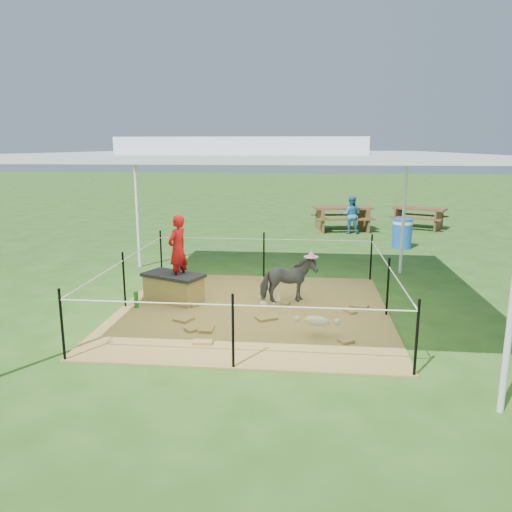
# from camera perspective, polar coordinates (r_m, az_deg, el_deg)

# --- Properties ---
(ground) EXTENTS (90.00, 90.00, 0.00)m
(ground) POSITION_cam_1_polar(r_m,az_deg,el_deg) (8.61, -0.41, -6.39)
(ground) COLOR #2D5919
(ground) RESTS_ON ground
(hay_patch) EXTENTS (4.60, 4.60, 0.03)m
(hay_patch) POSITION_cam_1_polar(r_m,az_deg,el_deg) (8.60, -0.41, -6.30)
(hay_patch) COLOR brown
(hay_patch) RESTS_ON ground
(canopy_tent) EXTENTS (6.30, 6.30, 2.90)m
(canopy_tent) POSITION_cam_1_polar(r_m,az_deg,el_deg) (8.15, -0.44, 11.82)
(canopy_tent) COLOR silver
(canopy_tent) RESTS_ON ground
(rope_fence) EXTENTS (4.54, 4.54, 1.00)m
(rope_fence) POSITION_cam_1_polar(r_m,az_deg,el_deg) (8.42, -0.41, -2.25)
(rope_fence) COLOR black
(rope_fence) RESTS_ON ground
(straw_bale) EXTENTS (1.13, 0.87, 0.45)m
(straw_bale) POSITION_cam_1_polar(r_m,az_deg,el_deg) (9.17, -9.39, -3.71)
(straw_bale) COLOR olive
(straw_bale) RESTS_ON hay_patch
(dark_cloth) EXTENTS (1.22, 0.95, 0.06)m
(dark_cloth) POSITION_cam_1_polar(r_m,az_deg,el_deg) (9.10, -9.45, -2.18)
(dark_cloth) COLOR black
(dark_cloth) RESTS_ON straw_bale
(woman) EXTENTS (0.44, 0.52, 1.22)m
(woman) POSITION_cam_1_polar(r_m,az_deg,el_deg) (8.95, -8.96, 1.40)
(woman) COLOR #B11111
(woman) RESTS_ON straw_bale
(green_bottle) EXTENTS (0.10, 0.10, 0.28)m
(green_bottle) POSITION_cam_1_polar(r_m,az_deg,el_deg) (8.94, -13.54, -4.87)
(green_bottle) COLOR #1A751A
(green_bottle) RESTS_ON hay_patch
(pony) EXTENTS (1.07, 0.77, 0.83)m
(pony) POSITION_cam_1_polar(r_m,az_deg,el_deg) (8.90, 3.68, -2.80)
(pony) COLOR #454549
(pony) RESTS_ON hay_patch
(pink_hat) EXTENTS (0.26, 0.26, 0.12)m
(pink_hat) POSITION_cam_1_polar(r_m,az_deg,el_deg) (8.79, 3.72, 0.17)
(pink_hat) COLOR #F58EC7
(pink_hat) RESTS_ON pony
(foal) EXTENTS (1.07, 0.79, 0.53)m
(foal) POSITION_cam_1_polar(r_m,az_deg,el_deg) (7.44, 7.00, -7.16)
(foal) COLOR beige
(foal) RESTS_ON hay_patch
(trash_barrel) EXTENTS (0.67, 0.67, 0.82)m
(trash_barrel) POSITION_cam_1_polar(r_m,az_deg,el_deg) (14.41, 16.36, 2.48)
(trash_barrel) COLOR blue
(trash_barrel) RESTS_ON ground
(picnic_table_near) EXTENTS (2.11, 1.66, 0.80)m
(picnic_table_near) POSITION_cam_1_polar(r_m,az_deg,el_deg) (17.03, 9.79, 4.23)
(picnic_table_near) COLOR #52331C
(picnic_table_near) RESTS_ON ground
(picnic_table_far) EXTENTS (2.08, 1.86, 0.71)m
(picnic_table_far) POSITION_cam_1_polar(r_m,az_deg,el_deg) (18.08, 18.11, 4.14)
(picnic_table_far) COLOR brown
(picnic_table_far) RESTS_ON ground
(distant_person) EXTENTS (0.65, 0.53, 1.22)m
(distant_person) POSITION_cam_1_polar(r_m,az_deg,el_deg) (16.46, 10.81, 4.66)
(distant_person) COLOR #337BC0
(distant_person) RESTS_ON ground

